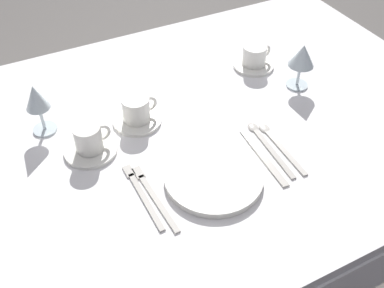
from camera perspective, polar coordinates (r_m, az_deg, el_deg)
The scene contains 16 objects.
ground_plane at distance 1.82m, azimuth -2.22°, elevation -16.05°, with size 6.00×6.00×0.00m, color slate.
dining_table at distance 1.29m, azimuth -3.00°, elevation -1.14°, with size 1.80×1.11×0.74m.
dinner_plate at distance 1.10m, azimuth 2.81°, elevation -4.26°, with size 0.25×0.25×0.02m, color white.
fork_outer at distance 1.08m, azimuth -5.03°, elevation -6.57°, with size 0.03×0.23×0.00m.
fork_inner at distance 1.08m, azimuth -6.54°, elevation -6.34°, with size 0.02×0.23×0.00m.
dinner_knife at distance 1.17m, azimuth 9.26°, elevation -1.79°, with size 0.03×0.23×0.00m.
spoon_soup at distance 1.21m, azimuth 9.43°, elevation 0.18°, with size 0.03×0.23×0.01m.
spoon_dessert at distance 1.22m, azimuth 10.85°, elevation 0.24°, with size 0.03×0.22×0.01m.
saucer_left at distance 1.21m, azimuth -12.92°, elevation -0.72°, with size 0.14×0.14×0.01m, color white.
coffee_cup_left at distance 1.18m, azimuth -13.15°, elevation 0.78°, with size 0.10×0.07×0.07m.
saucer_right at distance 1.27m, azimuth -7.07°, elevation 3.10°, with size 0.14×0.14×0.01m, color white.
coffee_cup_right at distance 1.25m, azimuth -7.15°, elevation 4.54°, with size 0.10×0.08×0.07m.
saucer_far at distance 1.50m, azimuth 7.92°, elevation 10.09°, with size 0.13×0.13×0.01m, color white.
coffee_cup_far at distance 1.48m, azimuth 8.12°, elevation 11.31°, with size 0.10×0.08×0.07m.
wine_glass_centre at distance 1.38m, azimuth 14.03°, elevation 10.79°, with size 0.08×0.08×0.14m.
wine_glass_left at distance 1.24m, azimuth -19.44°, elevation 5.34°, with size 0.07×0.07×0.15m.
Camera 1 is at (-0.35, -0.85, 1.57)m, focal length 41.34 mm.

